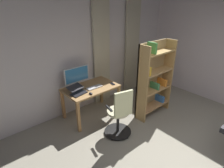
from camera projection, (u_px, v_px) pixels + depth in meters
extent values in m
cube|color=silver|center=(87.00, 52.00, 4.59)|extent=(5.39, 0.10, 2.80)
cube|color=#BEB79C|center=(132.00, 47.00, 5.42)|extent=(0.50, 0.06, 2.63)
cube|color=#BEB79C|center=(101.00, 54.00, 4.76)|extent=(0.49, 0.06, 2.63)
cube|color=tan|center=(91.00, 88.00, 4.33)|extent=(1.20, 0.75, 0.04)
cube|color=#AE8650|center=(119.00, 100.00, 4.59)|extent=(0.06, 0.06, 0.71)
cube|color=#B37F4A|center=(79.00, 117.00, 3.92)|extent=(0.06, 0.06, 0.71)
cube|color=#AD844D|center=(102.00, 90.00, 5.05)|extent=(0.06, 0.06, 0.71)
cube|color=#B8814C|center=(63.00, 105.00, 4.38)|extent=(0.06, 0.06, 0.71)
cylinder|color=black|center=(118.00, 131.00, 4.01)|extent=(0.56, 0.56, 0.02)
sphere|color=black|center=(128.00, 128.00, 4.12)|extent=(0.05, 0.05, 0.05)
sphere|color=black|center=(116.00, 124.00, 4.24)|extent=(0.05, 0.05, 0.05)
sphere|color=black|center=(106.00, 131.00, 4.05)|extent=(0.05, 0.05, 0.05)
sphere|color=black|center=(112.00, 139.00, 3.80)|extent=(0.05, 0.05, 0.05)
sphere|color=black|center=(127.00, 138.00, 3.85)|extent=(0.05, 0.05, 0.05)
cylinder|color=black|center=(118.00, 122.00, 3.91)|extent=(0.06, 0.06, 0.46)
cylinder|color=beige|center=(118.00, 112.00, 3.80)|extent=(0.53, 0.53, 0.05)
cube|color=beige|center=(123.00, 104.00, 3.53)|extent=(0.38, 0.14, 0.51)
cube|color=black|center=(109.00, 108.00, 3.67)|extent=(0.10, 0.24, 0.03)
cube|color=black|center=(127.00, 103.00, 3.83)|extent=(0.10, 0.24, 0.03)
cylinder|color=#B7BCC1|center=(78.00, 86.00, 4.39)|extent=(0.18, 0.18, 0.01)
cylinder|color=#B7BCC1|center=(78.00, 84.00, 4.37)|extent=(0.04, 0.04, 0.08)
cube|color=#B7BCC1|center=(77.00, 74.00, 4.28)|extent=(0.62, 0.03, 0.36)
cube|color=teal|center=(77.00, 75.00, 4.27)|extent=(0.57, 0.01, 0.32)
cube|color=silver|center=(94.00, 87.00, 4.29)|extent=(0.37, 0.13, 0.02)
cube|color=#232328|center=(79.00, 93.00, 4.02)|extent=(0.37, 0.26, 0.02)
cube|color=#232328|center=(75.00, 87.00, 4.04)|extent=(0.36, 0.26, 0.07)
ellipsoid|color=#232328|center=(91.00, 94.00, 4.00)|extent=(0.06, 0.10, 0.04)
cube|color=black|center=(112.00, 84.00, 4.48)|extent=(0.10, 0.15, 0.01)
cube|color=tan|center=(167.00, 75.00, 4.63)|extent=(0.04, 0.30, 1.75)
cube|color=tan|center=(142.00, 86.00, 4.09)|extent=(0.04, 0.30, 1.75)
cube|color=tan|center=(151.00, 79.00, 4.45)|extent=(0.95, 0.04, 1.75)
cube|color=tan|center=(153.00, 105.00, 4.63)|extent=(0.88, 0.30, 0.04)
cube|color=tan|center=(154.00, 89.00, 4.45)|extent=(0.88, 0.30, 0.04)
cube|color=tan|center=(156.00, 71.00, 4.27)|extent=(0.88, 0.30, 0.04)
cube|color=tan|center=(158.00, 52.00, 4.09)|extent=(0.88, 0.30, 0.04)
cube|color=#3773C6|center=(160.00, 98.00, 4.75)|extent=(0.07, 0.25, 0.15)
cube|color=#44945C|center=(154.00, 85.00, 4.41)|extent=(0.05, 0.26, 0.15)
cube|color=gold|center=(146.00, 70.00, 4.00)|extent=(0.05, 0.26, 0.19)
cube|color=#469B49|center=(152.00, 48.00, 3.90)|extent=(0.04, 0.23, 0.23)
cube|color=purple|center=(142.00, 107.00, 4.35)|extent=(0.03, 0.23, 0.16)
cube|color=orange|center=(162.00, 82.00, 4.57)|extent=(0.06, 0.27, 0.16)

